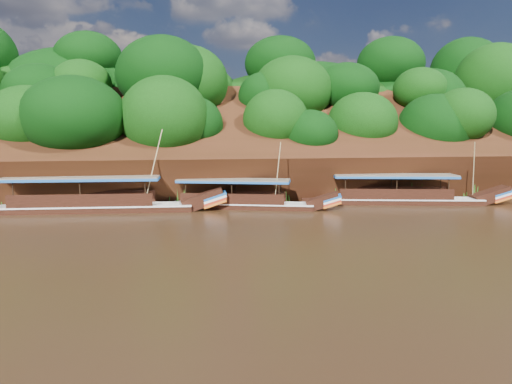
# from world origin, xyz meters

# --- Properties ---
(ground) EXTENTS (160.00, 160.00, 0.00)m
(ground) POSITION_xyz_m (0.00, 0.00, 0.00)
(ground) COLOR black
(ground) RESTS_ON ground
(riverbank) EXTENTS (120.00, 30.06, 19.40)m
(riverbank) POSITION_xyz_m (-0.01, 22.73, 1.89)
(riverbank) COLOR #311A0A
(riverbank) RESTS_ON ground
(boat_0) EXTENTS (14.76, 5.30, 5.47)m
(boat_0) POSITION_xyz_m (12.19, 7.39, 0.54)
(boat_0) COLOR black
(boat_0) RESTS_ON ground
(boat_1) EXTENTS (12.77, 5.74, 5.47)m
(boat_1) POSITION_xyz_m (-1.13, 7.48, 0.50)
(boat_1) COLOR black
(boat_1) RESTS_ON ground
(boat_2) EXTENTS (16.57, 3.63, 6.47)m
(boat_2) POSITION_xyz_m (-11.69, 8.11, 0.58)
(boat_2) COLOR black
(boat_2) RESTS_ON ground
(reeds) EXTENTS (47.69, 2.50, 1.93)m
(reeds) POSITION_xyz_m (-2.94, 9.61, 0.84)
(reeds) COLOR #2C6218
(reeds) RESTS_ON ground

